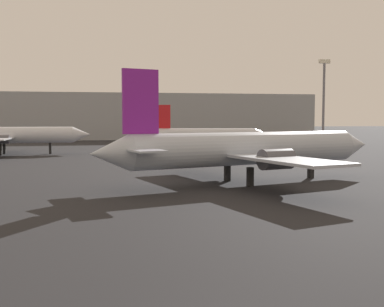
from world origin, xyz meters
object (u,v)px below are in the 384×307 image
Objects in this scene: airplane_on_taxiway at (246,149)px; airplane_far_left at (7,135)px; airplane_far_right at (207,136)px; light_mast_right at (324,97)px.

airplane_on_taxiway is 48.84m from airplane_far_left.
airplane_on_taxiway is at bearing -86.57° from airplane_far_right.
airplane_far_left is (-28.81, 39.44, 0.03)m from airplane_on_taxiway.
airplane_far_right is at bearing 5.48° from airplane_far_left.
light_mast_right is at bearing 40.39° from airplane_on_taxiway.
airplane_far_left reaches higher than airplane_far_right.
airplane_far_left is 1.47× the size of light_mast_right.
light_mast_right reaches higher than airplane_far_right.
airplane_on_taxiway is at bearing -54.79° from airplane_far_left.
light_mast_right is at bearing 22.49° from airplane_far_right.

